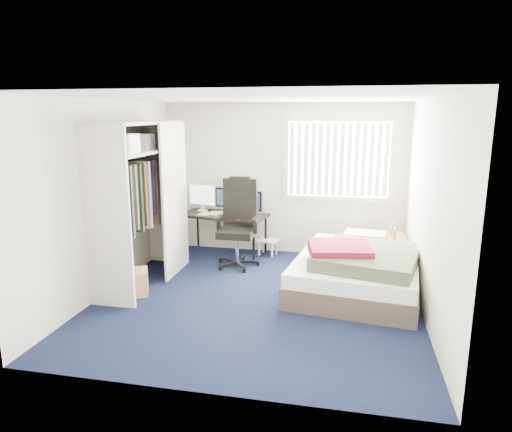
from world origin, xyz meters
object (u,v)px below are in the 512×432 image
object	(u,v)px
office_chair	(238,232)
nightstand	(392,241)
bed	(358,269)
desk	(225,212)

from	to	relation	value
office_chair	nightstand	distance (m)	2.32
nightstand	bed	size ratio (longest dim) A/B	0.35
desk	bed	distance (m)	2.52
office_chair	nightstand	world-z (taller)	office_chair
desk	office_chair	distance (m)	0.63
nightstand	office_chair	bearing A→B (deg)	-177.90
desk	office_chair	xyz separation A→B (m)	(0.35, -0.48, -0.21)
desk	nightstand	world-z (taller)	desk
office_chair	bed	world-z (taller)	office_chair
desk	nightstand	xyz separation A→B (m)	(2.67, -0.40, -0.25)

